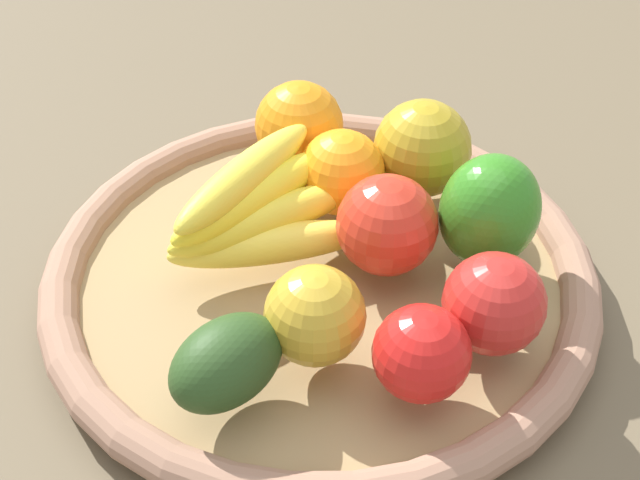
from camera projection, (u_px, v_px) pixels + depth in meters
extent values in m
plane|color=brown|center=(320.00, 296.00, 0.72)|extent=(2.40, 2.40, 0.00)
cylinder|color=#997C50|center=(320.00, 285.00, 0.72)|extent=(0.40, 0.40, 0.02)
torus|color=#996F57|center=(320.00, 275.00, 0.71)|extent=(0.43, 0.43, 0.03)
sphere|color=gold|center=(315.00, 316.00, 0.61)|extent=(0.08, 0.08, 0.07)
ellipsoid|color=yellow|center=(271.00, 244.00, 0.69)|extent=(0.10, 0.15, 0.03)
ellipsoid|color=yellow|center=(265.00, 219.00, 0.69)|extent=(0.06, 0.16, 0.03)
ellipsoid|color=yellow|center=(255.00, 196.00, 0.69)|extent=(0.04, 0.16, 0.03)
ellipsoid|color=yellow|center=(245.00, 176.00, 0.68)|extent=(0.07, 0.16, 0.03)
sphere|color=red|center=(387.00, 225.00, 0.67)|extent=(0.08, 0.08, 0.08)
ellipsoid|color=#30791D|center=(490.00, 211.00, 0.67)|extent=(0.08, 0.08, 0.09)
sphere|color=red|center=(422.00, 353.00, 0.58)|extent=(0.09, 0.09, 0.06)
sphere|color=orange|center=(299.00, 125.00, 0.77)|extent=(0.10, 0.10, 0.07)
sphere|color=#A78B1F|center=(422.00, 148.00, 0.74)|extent=(0.11, 0.11, 0.08)
sphere|color=orange|center=(342.00, 172.00, 0.72)|extent=(0.07, 0.07, 0.07)
sphere|color=red|center=(494.00, 304.00, 0.61)|extent=(0.09, 0.09, 0.07)
ellipsoid|color=#26421A|center=(226.00, 362.00, 0.58)|extent=(0.06, 0.09, 0.06)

